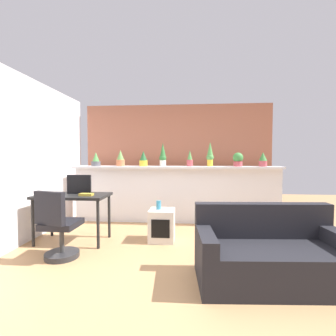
{
  "coord_description": "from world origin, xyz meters",
  "views": [
    {
      "loc": [
        0.26,
        -2.93,
        1.35
      ],
      "look_at": [
        -0.08,
        1.09,
        1.15
      ],
      "focal_mm": 26.14,
      "sensor_mm": 36.0,
      "label": 1
    }
  ],
  "objects_px": {
    "potted_plant_4": "(190,159)",
    "book_on_desk": "(86,195)",
    "couch": "(270,255)",
    "office_chair": "(58,230)",
    "potted_plant_2": "(143,159)",
    "tv_monitor": "(79,184)",
    "side_cube_shelf": "(162,225)",
    "potted_plant_6": "(238,159)",
    "desk": "(73,200)",
    "potted_plant_3": "(163,155)",
    "vase_on_shelf": "(159,205)",
    "potted_plant_7": "(263,159)",
    "potted_plant_1": "(120,159)",
    "potted_plant_5": "(210,154)",
    "potted_plant_0": "(96,160)"
  },
  "relations": [
    {
      "from": "potted_plant_2",
      "to": "potted_plant_4",
      "type": "height_order",
      "value": "potted_plant_4"
    },
    {
      "from": "potted_plant_6",
      "to": "desk",
      "type": "distance_m",
      "value": 3.08
    },
    {
      "from": "potted_plant_0",
      "to": "potted_plant_1",
      "type": "relative_size",
      "value": 0.87
    },
    {
      "from": "potted_plant_1",
      "to": "potted_plant_5",
      "type": "xyz_separation_m",
      "value": [
        1.81,
        0.03,
        0.09
      ]
    },
    {
      "from": "potted_plant_2",
      "to": "potted_plant_5",
      "type": "distance_m",
      "value": 1.34
    },
    {
      "from": "couch",
      "to": "potted_plant_5",
      "type": "bearing_deg",
      "value": 101.39
    },
    {
      "from": "side_cube_shelf",
      "to": "vase_on_shelf",
      "type": "distance_m",
      "value": 0.32
    },
    {
      "from": "potted_plant_6",
      "to": "side_cube_shelf",
      "type": "xyz_separation_m",
      "value": [
        -1.38,
        -1.03,
        -1.04
      ]
    },
    {
      "from": "potted_plant_7",
      "to": "book_on_desk",
      "type": "relative_size",
      "value": 1.4
    },
    {
      "from": "potted_plant_2",
      "to": "desk",
      "type": "height_order",
      "value": "potted_plant_2"
    },
    {
      "from": "potted_plant_0",
      "to": "potted_plant_7",
      "type": "height_order",
      "value": "potted_plant_0"
    },
    {
      "from": "side_cube_shelf",
      "to": "couch",
      "type": "height_order",
      "value": "couch"
    },
    {
      "from": "office_chair",
      "to": "couch",
      "type": "distance_m",
      "value": 2.6
    },
    {
      "from": "potted_plant_4",
      "to": "office_chair",
      "type": "relative_size",
      "value": 0.35
    },
    {
      "from": "potted_plant_1",
      "to": "book_on_desk",
      "type": "bearing_deg",
      "value": -96.99
    },
    {
      "from": "office_chair",
      "to": "potted_plant_3",
      "type": "bearing_deg",
      "value": 57.74
    },
    {
      "from": "side_cube_shelf",
      "to": "book_on_desk",
      "type": "xyz_separation_m",
      "value": [
        -1.12,
        -0.26,
        0.52
      ]
    },
    {
      "from": "potted_plant_5",
      "to": "book_on_desk",
      "type": "height_order",
      "value": "potted_plant_5"
    },
    {
      "from": "book_on_desk",
      "to": "potted_plant_0",
      "type": "bearing_deg",
      "value": 105.05
    },
    {
      "from": "couch",
      "to": "office_chair",
      "type": "bearing_deg",
      "value": 172.24
    },
    {
      "from": "potted_plant_0",
      "to": "desk",
      "type": "bearing_deg",
      "value": -85.83
    },
    {
      "from": "potted_plant_7",
      "to": "book_on_desk",
      "type": "height_order",
      "value": "potted_plant_7"
    },
    {
      "from": "potted_plant_0",
      "to": "couch",
      "type": "height_order",
      "value": "potted_plant_0"
    },
    {
      "from": "potted_plant_0",
      "to": "desk",
      "type": "xyz_separation_m",
      "value": [
        0.09,
        -1.21,
        -0.61
      ]
    },
    {
      "from": "book_on_desk",
      "to": "potted_plant_6",
      "type": "bearing_deg",
      "value": 27.35
    },
    {
      "from": "potted_plant_2",
      "to": "potted_plant_5",
      "type": "relative_size",
      "value": 0.62
    },
    {
      "from": "potted_plant_4",
      "to": "couch",
      "type": "relative_size",
      "value": 0.2
    },
    {
      "from": "potted_plant_1",
      "to": "potted_plant_7",
      "type": "distance_m",
      "value": 2.82
    },
    {
      "from": "potted_plant_6",
      "to": "desk",
      "type": "xyz_separation_m",
      "value": [
        -2.77,
        -1.2,
        -0.62
      ]
    },
    {
      "from": "potted_plant_2",
      "to": "side_cube_shelf",
      "type": "bearing_deg",
      "value": -64.91
    },
    {
      "from": "desk",
      "to": "potted_plant_5",
      "type": "bearing_deg",
      "value": 29.09
    },
    {
      "from": "potted_plant_2",
      "to": "office_chair",
      "type": "distance_m",
      "value": 2.21
    },
    {
      "from": "desk",
      "to": "office_chair",
      "type": "xyz_separation_m",
      "value": [
        0.12,
        -0.65,
        -0.28
      ]
    },
    {
      "from": "potted_plant_3",
      "to": "book_on_desk",
      "type": "distance_m",
      "value": 1.77
    },
    {
      "from": "vase_on_shelf",
      "to": "tv_monitor",
      "type": "bearing_deg",
      "value": -175.46
    },
    {
      "from": "tv_monitor",
      "to": "vase_on_shelf",
      "type": "relative_size",
      "value": 2.79
    },
    {
      "from": "potted_plant_1",
      "to": "tv_monitor",
      "type": "xyz_separation_m",
      "value": [
        -0.36,
        -1.14,
        -0.4
      ]
    },
    {
      "from": "potted_plant_0",
      "to": "potted_plant_3",
      "type": "bearing_deg",
      "value": -0.07
    },
    {
      "from": "potted_plant_1",
      "to": "desk",
      "type": "bearing_deg",
      "value": -109.32
    },
    {
      "from": "potted_plant_2",
      "to": "tv_monitor",
      "type": "height_order",
      "value": "potted_plant_2"
    },
    {
      "from": "tv_monitor",
      "to": "couch",
      "type": "xyz_separation_m",
      "value": [
        2.62,
        -1.08,
        -0.62
      ]
    },
    {
      "from": "potted_plant_2",
      "to": "potted_plant_6",
      "type": "bearing_deg",
      "value": -0.21
    },
    {
      "from": "potted_plant_6",
      "to": "office_chair",
      "type": "relative_size",
      "value": 0.3
    },
    {
      "from": "desk",
      "to": "side_cube_shelf",
      "type": "distance_m",
      "value": 1.46
    },
    {
      "from": "potted_plant_7",
      "to": "desk",
      "type": "xyz_separation_m",
      "value": [
        -3.25,
        -1.21,
        -0.62
      ]
    },
    {
      "from": "desk",
      "to": "side_cube_shelf",
      "type": "height_order",
      "value": "desk"
    },
    {
      "from": "potted_plant_4",
      "to": "book_on_desk",
      "type": "height_order",
      "value": "potted_plant_4"
    },
    {
      "from": "desk",
      "to": "couch",
      "type": "distance_m",
      "value": 2.9
    },
    {
      "from": "potted_plant_5",
      "to": "vase_on_shelf",
      "type": "xyz_separation_m",
      "value": [
        -0.9,
        -1.06,
        -0.82
      ]
    },
    {
      "from": "potted_plant_1",
      "to": "potted_plant_3",
      "type": "relative_size",
      "value": 0.7
    }
  ]
}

